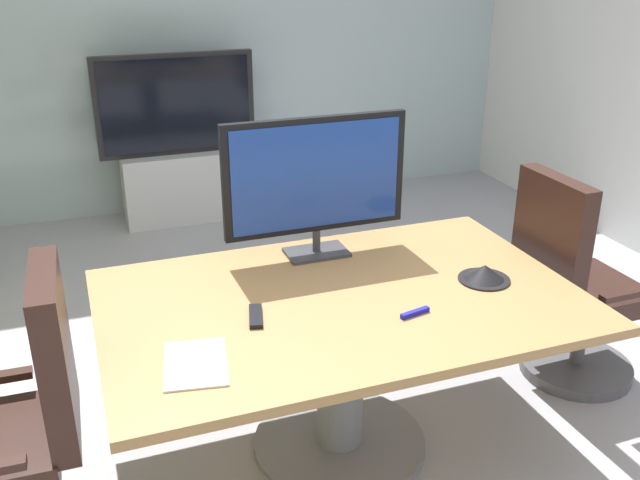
{
  "coord_description": "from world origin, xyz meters",
  "views": [
    {
      "loc": [
        -1.03,
        -2.38,
        2.06
      ],
      "look_at": [
        -0.07,
        0.23,
        0.89
      ],
      "focal_mm": 39.66,
      "sensor_mm": 36.0,
      "label": 1
    }
  ],
  "objects_px": {
    "office_chair_right": "(571,296)",
    "office_chair_left": "(16,445)",
    "wall_display_unit": "(180,166)",
    "conference_phone": "(485,274)",
    "remote_control": "(256,316)",
    "conference_table": "(341,335)",
    "tv_monitor": "(316,179)"
  },
  "relations": [
    {
      "from": "office_chair_right",
      "to": "office_chair_left",
      "type": "bearing_deg",
      "value": 94.89
    },
    {
      "from": "office_chair_left",
      "to": "wall_display_unit",
      "type": "relative_size",
      "value": 0.83
    },
    {
      "from": "wall_display_unit",
      "to": "conference_phone",
      "type": "relative_size",
      "value": 5.95
    },
    {
      "from": "office_chair_left",
      "to": "remote_control",
      "type": "xyz_separation_m",
      "value": [
        0.89,
        0.09,
        0.29
      ]
    },
    {
      "from": "conference_table",
      "to": "remote_control",
      "type": "height_order",
      "value": "remote_control"
    },
    {
      "from": "conference_table",
      "to": "conference_phone",
      "type": "distance_m",
      "value": 0.66
    },
    {
      "from": "office_chair_left",
      "to": "tv_monitor",
      "type": "height_order",
      "value": "tv_monitor"
    },
    {
      "from": "office_chair_left",
      "to": "conference_table",
      "type": "bearing_deg",
      "value": 97.96
    },
    {
      "from": "remote_control",
      "to": "office_chair_right",
      "type": "bearing_deg",
      "value": 19.97
    },
    {
      "from": "wall_display_unit",
      "to": "office_chair_left",
      "type": "bearing_deg",
      "value": -109.4
    },
    {
      "from": "tv_monitor",
      "to": "remote_control",
      "type": "relative_size",
      "value": 4.94
    },
    {
      "from": "conference_phone",
      "to": "remote_control",
      "type": "height_order",
      "value": "conference_phone"
    },
    {
      "from": "tv_monitor",
      "to": "remote_control",
      "type": "height_order",
      "value": "tv_monitor"
    },
    {
      "from": "conference_table",
      "to": "office_chair_right",
      "type": "relative_size",
      "value": 1.76
    },
    {
      "from": "office_chair_left",
      "to": "tv_monitor",
      "type": "distance_m",
      "value": 1.58
    },
    {
      "from": "office_chair_left",
      "to": "remote_control",
      "type": "distance_m",
      "value": 0.94
    },
    {
      "from": "wall_display_unit",
      "to": "tv_monitor",
      "type": "bearing_deg",
      "value": -85.52
    },
    {
      "from": "office_chair_right",
      "to": "tv_monitor",
      "type": "relative_size",
      "value": 1.3
    },
    {
      "from": "tv_monitor",
      "to": "conference_phone",
      "type": "bearing_deg",
      "value": -41.61
    },
    {
      "from": "office_chair_left",
      "to": "office_chair_right",
      "type": "distance_m",
      "value": 2.54
    },
    {
      "from": "office_chair_right",
      "to": "wall_display_unit",
      "type": "height_order",
      "value": "wall_display_unit"
    },
    {
      "from": "tv_monitor",
      "to": "remote_control",
      "type": "bearing_deg",
      "value": -130.46
    },
    {
      "from": "office_chair_left",
      "to": "remote_control",
      "type": "bearing_deg",
      "value": 97.3
    },
    {
      "from": "office_chair_right",
      "to": "tv_monitor",
      "type": "xyz_separation_m",
      "value": [
        -1.21,
        0.33,
        0.64
      ]
    },
    {
      "from": "conference_table",
      "to": "wall_display_unit",
      "type": "bearing_deg",
      "value": 92.87
    },
    {
      "from": "office_chair_right",
      "to": "conference_phone",
      "type": "bearing_deg",
      "value": 104.84
    },
    {
      "from": "conference_table",
      "to": "office_chair_left",
      "type": "bearing_deg",
      "value": -173.51
    },
    {
      "from": "wall_display_unit",
      "to": "conference_phone",
      "type": "distance_m",
      "value": 3.2
    },
    {
      "from": "conference_table",
      "to": "remote_control",
      "type": "relative_size",
      "value": 11.3
    },
    {
      "from": "conference_table",
      "to": "office_chair_right",
      "type": "xyz_separation_m",
      "value": [
        1.27,
        0.11,
        -0.1
      ]
    },
    {
      "from": "conference_table",
      "to": "conference_phone",
      "type": "height_order",
      "value": "conference_phone"
    },
    {
      "from": "office_chair_right",
      "to": "conference_phone",
      "type": "height_order",
      "value": "office_chair_right"
    }
  ]
}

